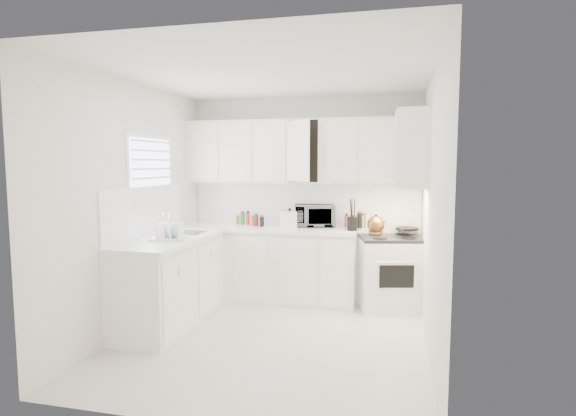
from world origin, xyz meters
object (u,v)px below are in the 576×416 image
(microwave, at_px, (315,213))
(rice_cooker, at_px, (290,218))
(dish_rack, at_px, (169,230))
(stove, at_px, (391,263))
(tea_kettle, at_px, (376,223))
(utensil_crock, at_px, (352,214))

(microwave, relative_size, rice_cooker, 2.06)
(microwave, bearing_deg, dish_rack, -148.65)
(stove, relative_size, tea_kettle, 4.46)
(tea_kettle, bearing_deg, rice_cooker, 176.45)
(stove, distance_m, tea_kettle, 0.55)
(microwave, bearing_deg, stove, -25.20)
(utensil_crock, bearing_deg, tea_kettle, -13.08)
(rice_cooker, height_order, utensil_crock, utensil_crock)
(microwave, xyz_separation_m, rice_cooker, (-0.29, -0.16, -0.05))
(stove, xyz_separation_m, utensil_crock, (-0.46, -0.10, 0.59))
(dish_rack, bearing_deg, tea_kettle, 13.98)
(microwave, height_order, dish_rack, microwave)
(rice_cooker, bearing_deg, dish_rack, -132.11)
(utensil_crock, bearing_deg, microwave, 152.21)
(dish_rack, bearing_deg, rice_cooker, 37.66)
(microwave, distance_m, utensil_crock, 0.57)
(tea_kettle, bearing_deg, dish_rack, -147.67)
(tea_kettle, height_order, microwave, microwave)
(tea_kettle, distance_m, dish_rack, 2.34)
(stove, distance_m, microwave, 1.12)
(rice_cooker, height_order, dish_rack, rice_cooker)
(rice_cooker, relative_size, utensil_crock, 0.60)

